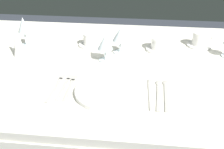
# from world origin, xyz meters

# --- Properties ---
(dining_table) EXTENTS (1.80, 1.11, 0.74)m
(dining_table) POSITION_xyz_m (0.00, 0.00, 0.66)
(dining_table) COLOR silver
(dining_table) RESTS_ON ground
(dinner_plate) EXTENTS (0.27, 0.27, 0.02)m
(dinner_plate) POSITION_xyz_m (-0.01, -0.28, 0.75)
(dinner_plate) COLOR white
(dinner_plate) RESTS_ON dining_table
(fork_outer) EXTENTS (0.02, 0.20, 0.00)m
(fork_outer) POSITION_xyz_m (-0.17, -0.25, 0.74)
(fork_outer) COLOR beige
(fork_outer) RESTS_ON dining_table
(fork_inner) EXTENTS (0.02, 0.20, 0.00)m
(fork_inner) POSITION_xyz_m (-0.20, -0.24, 0.74)
(fork_inner) COLOR beige
(fork_inner) RESTS_ON dining_table
(fork_salad) EXTENTS (0.03, 0.22, 0.00)m
(fork_salad) POSITION_xyz_m (-0.23, -0.25, 0.74)
(fork_salad) COLOR beige
(fork_salad) RESTS_ON dining_table
(dinner_knife) EXTENTS (0.02, 0.23, 0.00)m
(dinner_knife) POSITION_xyz_m (0.16, -0.27, 0.74)
(dinner_knife) COLOR beige
(dinner_knife) RESTS_ON dining_table
(spoon_soup) EXTENTS (0.03, 0.23, 0.01)m
(spoon_soup) POSITION_xyz_m (0.19, -0.24, 0.74)
(spoon_soup) COLOR beige
(spoon_soup) RESTS_ON dining_table
(spoon_dessert) EXTENTS (0.03, 0.23, 0.01)m
(spoon_dessert) POSITION_xyz_m (0.22, -0.24, 0.74)
(spoon_dessert) COLOR beige
(spoon_dessert) RESTS_ON dining_table
(saucer_left) EXTENTS (0.13, 0.13, 0.01)m
(saucer_left) POSITION_xyz_m (0.42, 0.25, 0.74)
(saucer_left) COLOR white
(saucer_left) RESTS_ON dining_table
(coffee_cup_left) EXTENTS (0.11, 0.08, 0.07)m
(coffee_cup_left) POSITION_xyz_m (0.42, 0.25, 0.78)
(coffee_cup_left) COLOR white
(coffee_cup_left) RESTS_ON saucer_left
(saucer_right) EXTENTS (0.13, 0.13, 0.01)m
(saucer_right) POSITION_xyz_m (-0.17, 0.18, 0.74)
(saucer_right) COLOR white
(saucer_right) RESTS_ON dining_table
(coffee_cup_right) EXTENTS (0.10, 0.07, 0.06)m
(coffee_cup_right) POSITION_xyz_m (-0.17, 0.18, 0.78)
(coffee_cup_right) COLOR white
(coffee_cup_right) RESTS_ON saucer_right
(saucer_far) EXTENTS (0.13, 0.13, 0.01)m
(saucer_far) POSITION_xyz_m (0.20, 0.17, 0.74)
(saucer_far) COLOR white
(saucer_far) RESTS_ON dining_table
(coffee_cup_far) EXTENTS (0.10, 0.08, 0.06)m
(coffee_cup_far) POSITION_xyz_m (0.20, 0.17, 0.78)
(coffee_cup_far) COLOR white
(coffee_cup_far) RESTS_ON saucer_far
(wine_glass_centre) EXTENTS (0.08, 0.08, 0.13)m
(wine_glass_centre) POSITION_xyz_m (-0.00, 0.11, 0.83)
(wine_glass_centre) COLOR silver
(wine_glass_centre) RESTS_ON dining_table
(wine_glass_right) EXTENTS (0.07, 0.07, 0.13)m
(wine_glass_right) POSITION_xyz_m (-0.06, 0.01, 0.83)
(wine_glass_right) COLOR silver
(wine_glass_right) RESTS_ON dining_table
(wine_glass_far) EXTENTS (0.06, 0.06, 0.16)m
(wine_glass_far) POSITION_xyz_m (-0.52, 0.15, 0.85)
(wine_glass_far) COLOR silver
(wine_glass_far) RESTS_ON dining_table
(napkin_folded) EXTENTS (0.06, 0.06, 0.16)m
(napkin_folded) POSITION_xyz_m (-0.50, 0.02, 0.82)
(napkin_folded) COLOR white
(napkin_folded) RESTS_ON dining_table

